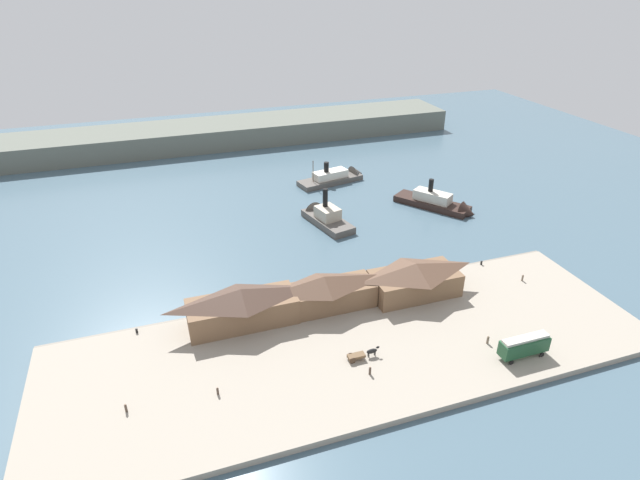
% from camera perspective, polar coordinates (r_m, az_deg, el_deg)
% --- Properties ---
extents(ground_plane, '(320.00, 320.00, 0.00)m').
position_cam_1_polar(ground_plane, '(112.67, -0.38, -5.28)').
color(ground_plane, '#476070').
extents(quay_promenade, '(110.00, 36.00, 1.20)m').
position_cam_1_polar(quay_promenade, '(95.78, 3.90, -11.82)').
color(quay_promenade, '#9E9384').
rests_on(quay_promenade, ground).
extents(seawall_edge, '(110.00, 0.80, 1.00)m').
position_cam_1_polar(seawall_edge, '(109.55, 0.22, -6.04)').
color(seawall_edge, gray).
rests_on(seawall_edge, ground).
extents(ferry_shed_customs_shed, '(20.99, 8.30, 7.63)m').
position_cam_1_polar(ferry_shed_customs_shed, '(99.38, -8.59, -7.20)').
color(ferry_shed_customs_shed, brown).
rests_on(ferry_shed_customs_shed, quay_promenade).
extents(ferry_shed_central_terminal, '(20.74, 7.44, 7.14)m').
position_cam_1_polar(ferry_shed_central_terminal, '(102.66, 0.44, -5.73)').
color(ferry_shed_central_terminal, brown).
rests_on(ferry_shed_central_terminal, quay_promenade).
extents(ferry_shed_east_terminal, '(18.45, 9.29, 7.18)m').
position_cam_1_polar(ferry_shed_east_terminal, '(108.52, 10.41, -4.19)').
color(ferry_shed_east_terminal, brown).
rests_on(ferry_shed_east_terminal, quay_promenade).
extents(street_tram, '(9.08, 2.69, 4.12)m').
position_cam_1_polar(street_tram, '(98.12, 21.61, -10.74)').
color(street_tram, '#1E4C2D').
rests_on(street_tram, quay_promenade).
extents(horse_cart, '(5.90, 1.45, 1.87)m').
position_cam_1_polar(horse_cart, '(92.27, 4.66, -12.44)').
color(horse_cart, brown).
rests_on(horse_cart, quay_promenade).
extents(pedestrian_near_west_shed, '(0.38, 0.38, 1.52)m').
position_cam_1_polar(pedestrian_near_west_shed, '(87.35, -11.23, -16.03)').
color(pedestrian_near_west_shed, '#4C3D33').
rests_on(pedestrian_near_west_shed, quay_promenade).
extents(pedestrian_near_cart, '(0.39, 0.39, 1.57)m').
position_cam_1_polar(pedestrian_near_cart, '(88.43, -20.63, -16.96)').
color(pedestrian_near_cart, '#4C3D33').
rests_on(pedestrian_near_cart, quay_promenade).
extents(pedestrian_walking_east, '(0.43, 0.43, 1.73)m').
position_cam_1_polar(pedestrian_walking_east, '(99.91, 18.03, -10.44)').
color(pedestrian_walking_east, '#6B5B4C').
rests_on(pedestrian_walking_east, quay_promenade).
extents(pedestrian_by_tram, '(0.42, 0.42, 1.68)m').
position_cam_1_polar(pedestrian_by_tram, '(89.50, 5.54, -14.16)').
color(pedestrian_by_tram, '#4C3D33').
rests_on(pedestrian_by_tram, quay_promenade).
extents(pedestrian_standing_center, '(0.39, 0.39, 1.56)m').
position_cam_1_polar(pedestrian_standing_center, '(120.72, 21.44, -3.91)').
color(pedestrian_standing_center, '#6B5B4C').
rests_on(pedestrian_standing_center, quay_promenade).
extents(mooring_post_east, '(0.44, 0.44, 0.90)m').
position_cam_1_polar(mooring_post_east, '(124.04, 17.38, -2.42)').
color(mooring_post_east, black).
rests_on(mooring_post_east, quay_promenade).
extents(mooring_post_center_east, '(0.44, 0.44, 0.90)m').
position_cam_1_polar(mooring_post_center_east, '(103.70, -19.58, -9.38)').
color(mooring_post_center_east, black).
rests_on(mooring_post_center_east, quay_promenade).
extents(ferry_outer_harbor, '(10.41, 19.68, 11.93)m').
position_cam_1_polar(ferry_outer_harbor, '(140.43, 0.36, 2.65)').
color(ferry_outer_harbor, '#514C47').
rests_on(ferry_outer_harbor, ground).
extents(ferry_approaching_east, '(18.65, 22.91, 10.24)m').
position_cam_1_polar(ferry_approaching_east, '(152.04, 13.19, 3.89)').
color(ferry_approaching_east, black).
rests_on(ferry_approaching_east, ground).
extents(ferry_mid_harbor, '(23.86, 11.05, 10.73)m').
position_cam_1_polar(ferry_mid_harbor, '(168.35, 1.98, 6.96)').
color(ferry_mid_harbor, '#514C47').
rests_on(ferry_mid_harbor, ground).
extents(far_headland, '(180.00, 24.00, 8.00)m').
position_cam_1_polar(far_headland, '(209.67, -10.17, 11.59)').
color(far_headland, '#60665B').
rests_on(far_headland, ground).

